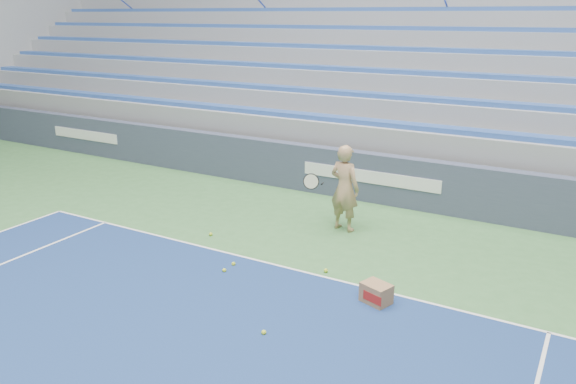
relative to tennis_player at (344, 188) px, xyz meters
The scene contains 9 objects.
sponsor_barrier 1.96m from the tennis_player, 95.61° to the left, with size 30.00×0.32×1.10m.
bleachers 7.79m from the tennis_player, 91.45° to the left, with size 31.00×9.15×7.30m.
tennis_player is the anchor object (origin of this frame).
ball_box 3.02m from the tennis_player, 56.21° to the right, with size 0.49×0.43×0.31m.
tennis_ball_0 2.97m from the tennis_player, 108.15° to the right, with size 0.07×0.07×0.07m, color #C6D82C.
tennis_ball_1 2.72m from the tennis_player, 110.32° to the right, with size 0.07×0.07×0.07m, color #C6D82C.
tennis_ball_2 4.11m from the tennis_player, 80.46° to the right, with size 0.07×0.07×0.07m, color #C6D82C.
tennis_ball_3 2.13m from the tennis_player, 73.67° to the right, with size 0.07×0.07×0.07m, color #C6D82C.
tennis_ball_4 2.70m from the tennis_player, 142.75° to the right, with size 0.07×0.07×0.07m, color #C6D82C.
Camera 1 is at (4.35, 4.54, 4.03)m, focal length 35.00 mm.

